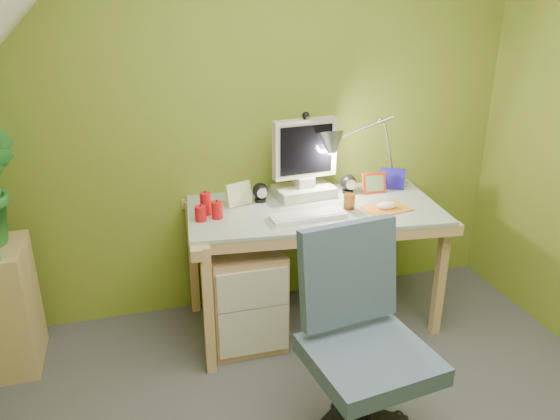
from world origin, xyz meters
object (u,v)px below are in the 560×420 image
object	(u,v)px
monitor	(305,154)
side_ledge	(8,307)
desk	(312,266)
radiator	(360,266)
task_chair	(370,355)
desk_lamp	(377,137)

from	to	relation	value
monitor	side_ledge	world-z (taller)	monitor
desk	radiator	distance (m)	0.55
side_ledge	task_chair	size ratio (longest dim) A/B	0.70
desk	monitor	size ratio (longest dim) A/B	2.72
desk	task_chair	world-z (taller)	task_chair
desk	desk_lamp	xyz separation A→B (m)	(0.45, 0.18, 0.70)
desk	desk_lamp	distance (m)	0.86
task_chair	side_ledge	bearing A→B (deg)	137.90
radiator	desk_lamp	bearing A→B (deg)	-79.52
desk_lamp	desk	bearing A→B (deg)	-158.87
desk_lamp	side_ledge	size ratio (longest dim) A/B	0.95
monitor	radiator	size ratio (longest dim) A/B	1.45
desk	task_chair	size ratio (longest dim) A/B	1.42
desk	desk_lamp	world-z (taller)	desk_lamp
desk_lamp	side_ledge	world-z (taller)	desk_lamp
desk	radiator	bearing A→B (deg)	37.62
desk_lamp	task_chair	bearing A→B (deg)	-115.31
desk	side_ledge	distance (m)	1.66
side_ledge	task_chair	bearing A→B (deg)	-34.25
monitor	task_chair	xyz separation A→B (m)	(-0.10, -1.20, -0.52)
desk_lamp	side_ledge	distance (m)	2.24
desk_lamp	task_chair	xyz separation A→B (m)	(-0.55, -1.20, -0.59)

